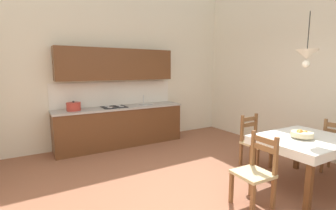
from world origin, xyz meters
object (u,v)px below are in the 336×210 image
(dining_chair_kitchen_side, at_px, (254,142))
(kitchen_cabinetry, at_px, (120,108))
(fruit_bowl, at_px, (302,134))
(pendant_lamp, at_px, (307,55))
(dining_chair_tv_side, at_px, (255,172))
(dining_table, at_px, (304,146))

(dining_chair_kitchen_side, bearing_deg, kitchen_cabinetry, 123.68)
(kitchen_cabinetry, xyz_separation_m, fruit_bowl, (1.54, -3.35, -0.04))
(pendant_lamp, bearing_deg, fruit_bowl, -146.63)
(dining_chair_tv_side, distance_m, pendant_lamp, 1.91)
(dining_table, relative_size, dining_chair_kitchen_side, 1.45)
(dining_table, relative_size, pendant_lamp, 1.67)
(dining_chair_tv_side, bearing_deg, kitchen_cabinetry, 100.03)
(dining_table, distance_m, dining_chair_tv_side, 1.04)
(dining_chair_tv_side, bearing_deg, pendant_lamp, 6.06)
(dining_chair_tv_side, height_order, fruit_bowl, dining_chair_tv_side)
(kitchen_cabinetry, relative_size, fruit_bowl, 9.68)
(kitchen_cabinetry, relative_size, dining_chair_tv_side, 3.12)
(dining_chair_tv_side, relative_size, pendant_lamp, 1.16)
(dining_table, relative_size, dining_chair_tv_side, 1.45)
(dining_chair_kitchen_side, relative_size, dining_chair_tv_side, 1.00)
(dining_chair_kitchen_side, xyz_separation_m, pendant_lamp, (0.11, -0.75, 1.51))
(kitchen_cabinetry, xyz_separation_m, dining_chair_tv_side, (0.59, -3.33, -0.41))
(dining_chair_tv_side, height_order, pendant_lamp, pendant_lamp)
(kitchen_cabinetry, bearing_deg, dining_chair_kitchen_side, -56.32)
(pendant_lamp, bearing_deg, dining_chair_kitchen_side, 98.55)
(kitchen_cabinetry, distance_m, dining_chair_kitchen_side, 2.98)
(dining_table, distance_m, pendant_lamp, 1.33)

